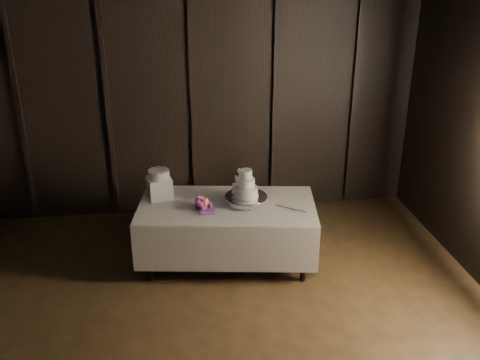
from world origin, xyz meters
The scene contains 8 objects.
room centered at (0.00, 0.00, 1.50)m, with size 6.08×7.08×3.08m.
display_table centered at (0.29, 2.00, 0.42)m, with size 2.12×1.31×0.76m.
cake_stand centered at (0.51, 2.00, 0.81)m, with size 0.48×0.48×0.09m, color silver.
wedding_cake centered at (0.48, 1.99, 0.98)m, with size 0.30×0.27×0.32m.
bouquet centered at (0.00, 1.93, 0.82)m, with size 0.27×0.37×0.18m, color #B94151, non-canonical shape.
box_pedestal centered at (-0.46, 2.27, 0.89)m, with size 0.26×0.26×0.25m, color white.
small_cake centered at (-0.46, 2.27, 1.06)m, with size 0.24×0.24×0.10m, color white.
cake_knife centered at (0.94, 1.82, 0.77)m, with size 0.37×0.02×0.01m, color silver.
Camera 1 is at (-0.25, -3.41, 3.38)m, focal length 40.00 mm.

